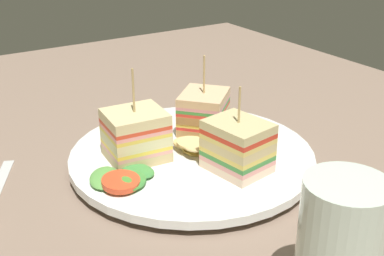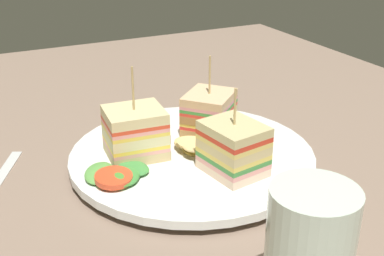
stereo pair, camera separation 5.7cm
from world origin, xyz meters
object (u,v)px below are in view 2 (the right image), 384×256
at_px(plate, 192,157).
at_px(sandwich_wedge_0, 136,133).
at_px(sandwich_wedge_1, 233,148).
at_px(sandwich_wedge_2, 209,112).
at_px(chip_pile, 192,145).

bearing_deg(plate, sandwich_wedge_0, 70.35).
height_order(sandwich_wedge_0, sandwich_wedge_1, sandwich_wedge_0).
bearing_deg(sandwich_wedge_1, plate, 6.97).
xyz_separation_m(plate, sandwich_wedge_1, (-0.06, -0.02, 0.03)).
xyz_separation_m(plate, sandwich_wedge_2, (0.04, -0.05, 0.03)).
bearing_deg(plate, sandwich_wedge_2, -45.80).
bearing_deg(sandwich_wedge_2, sandwich_wedge_1, 33.15).
distance_m(sandwich_wedge_0, chip_pile, 0.07).
bearing_deg(sandwich_wedge_2, sandwich_wedge_0, -29.85).
bearing_deg(sandwich_wedge_1, sandwich_wedge_2, -24.07).
height_order(sandwich_wedge_1, chip_pile, sandwich_wedge_1).
xyz_separation_m(sandwich_wedge_2, chip_pile, (-0.04, 0.05, -0.02)).
height_order(sandwich_wedge_0, chip_pile, sandwich_wedge_0).
bearing_deg(plate, sandwich_wedge_1, -163.70).
bearing_deg(sandwich_wedge_0, plate, -14.61).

